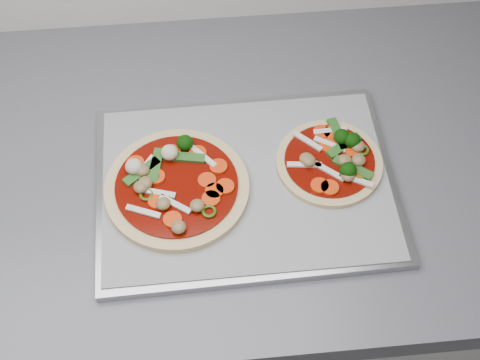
{
  "coord_description": "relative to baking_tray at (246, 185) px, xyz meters",
  "views": [
    {
      "loc": [
        0.08,
        0.72,
        1.68
      ],
      "look_at": [
        0.13,
        1.24,
        0.93
      ],
      "focal_mm": 50.0,
      "sensor_mm": 36.0,
      "label": 1
    }
  ],
  "objects": [
    {
      "name": "pizza_right",
      "position": [
        0.12,
        0.02,
        0.02
      ],
      "size": [
        0.19,
        0.19,
        0.03
      ],
      "rotation": [
        0.0,
        0.0,
        -0.37
      ],
      "color": "#DBBC7A",
      "rests_on": "parchment"
    },
    {
      "name": "baking_tray",
      "position": [
        0.0,
        0.0,
        0.0
      ],
      "size": [
        0.42,
        0.31,
        0.01
      ],
      "primitive_type": "cube",
      "rotation": [
        0.0,
        0.0,
        0.02
      ],
      "color": "#99989D",
      "rests_on": "countertop"
    },
    {
      "name": "countertop",
      "position": [
        -0.14,
        0.05,
        -0.03
      ],
      "size": [
        3.6,
        0.6,
        0.04
      ],
      "primitive_type": "cube",
      "color": "#58575F",
      "rests_on": "base_cabinet"
    },
    {
      "name": "base_cabinet",
      "position": [
        -0.14,
        0.05,
        -0.48
      ],
      "size": [
        3.6,
        0.6,
        0.86
      ],
      "primitive_type": "cube",
      "color": "#BABAB8",
      "rests_on": "ground"
    },
    {
      "name": "pizza_left",
      "position": [
        -0.1,
        -0.0,
        0.02
      ],
      "size": [
        0.26,
        0.26,
        0.03
      ],
      "rotation": [
        0.0,
        0.0,
        0.37
      ],
      "color": "#DBBC7A",
      "rests_on": "parchment"
    },
    {
      "name": "parchment",
      "position": [
        0.0,
        0.0,
        0.01
      ],
      "size": [
        0.4,
        0.29,
        0.0
      ],
      "primitive_type": "cube",
      "rotation": [
        0.0,
        0.0,
        0.01
      ],
      "color": "gray",
      "rests_on": "baking_tray"
    }
  ]
}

